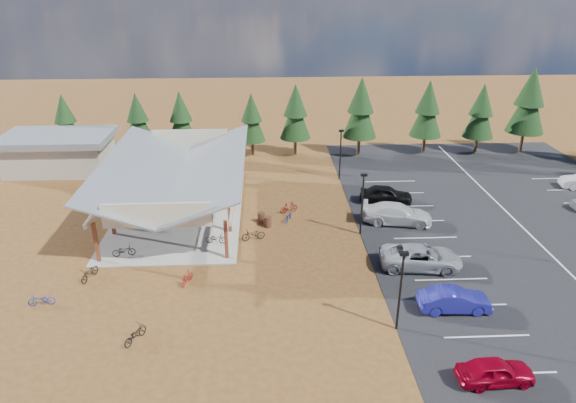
{
  "coord_description": "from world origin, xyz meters",
  "views": [
    {
      "loc": [
        -2.52,
        -34.1,
        19.05
      ],
      "look_at": [
        -0.65,
        4.68,
        1.76
      ],
      "focal_mm": 32.0,
      "sensor_mm": 36.0,
      "label": 1
    }
  ],
  "objects_px": {
    "trash_bin_0": "(268,222)",
    "lamp_post_0": "(401,286)",
    "outbuilding": "(59,152)",
    "bike_8": "(90,273)",
    "bike_pavilion": "(176,170)",
    "bike_14": "(289,217)",
    "bike_1": "(133,222)",
    "lamp_post_1": "(362,200)",
    "car_3": "(397,214)",
    "lamp_post_2": "(340,151)",
    "car_0": "(495,371)",
    "bike_5": "(188,215)",
    "bike_16": "(253,235)",
    "bike_3": "(178,183)",
    "bike_15": "(289,207)",
    "bike_2": "(164,192)",
    "bike_11": "(187,278)",
    "bike_7": "(201,176)",
    "bike_12": "(135,334)",
    "bike_4": "(216,238)",
    "bike_0": "(124,251)",
    "car_4": "(386,194)",
    "bike_10": "(41,300)",
    "car_1": "(454,300)",
    "car_2": "(421,257)",
    "trash_bin_1": "(261,218)",
    "bike_6": "(217,202)"
  },
  "relations": [
    {
      "from": "lamp_post_1",
      "to": "bike_pavilion",
      "type": "bearing_deg",
      "value": 161.57
    },
    {
      "from": "lamp_post_1",
      "to": "bike_0",
      "type": "relative_size",
      "value": 3.12
    },
    {
      "from": "trash_bin_0",
      "to": "car_3",
      "type": "xyz_separation_m",
      "value": [
        10.76,
        0.12,
        0.42
      ]
    },
    {
      "from": "outbuilding",
      "to": "trash_bin_0",
      "type": "relative_size",
      "value": 12.22
    },
    {
      "from": "trash_bin_0",
      "to": "car_0",
      "type": "bearing_deg",
      "value": -58.12
    },
    {
      "from": "bike_2",
      "to": "bike_12",
      "type": "relative_size",
      "value": 1.05
    },
    {
      "from": "bike_12",
      "to": "bike_4",
      "type": "bearing_deg",
      "value": -79.6
    },
    {
      "from": "trash_bin_1",
      "to": "bike_5",
      "type": "xyz_separation_m",
      "value": [
        -6.18,
        0.61,
        0.12
      ]
    },
    {
      "from": "bike_8",
      "to": "car_0",
      "type": "bearing_deg",
      "value": -7.64
    },
    {
      "from": "bike_8",
      "to": "bike_10",
      "type": "height_order",
      "value": "bike_8"
    },
    {
      "from": "bike_11",
      "to": "car_3",
      "type": "bearing_deg",
      "value": 49.94
    },
    {
      "from": "bike_14",
      "to": "lamp_post_2",
      "type": "bearing_deg",
      "value": 78.68
    },
    {
      "from": "bike_0",
      "to": "car_4",
      "type": "bearing_deg",
      "value": -78.71
    },
    {
      "from": "bike_2",
      "to": "car_4",
      "type": "height_order",
      "value": "car_4"
    },
    {
      "from": "bike_5",
      "to": "car_1",
      "type": "relative_size",
      "value": 0.36
    },
    {
      "from": "outbuilding",
      "to": "bike_3",
      "type": "distance_m",
      "value": 14.4
    },
    {
      "from": "lamp_post_0",
      "to": "bike_1",
      "type": "height_order",
      "value": "lamp_post_0"
    },
    {
      "from": "outbuilding",
      "to": "lamp_post_2",
      "type": "distance_m",
      "value": 29.29
    },
    {
      "from": "bike_pavilion",
      "to": "bike_1",
      "type": "xyz_separation_m",
      "value": [
        -3.25,
        -3.31,
        -3.17
      ]
    },
    {
      "from": "outbuilding",
      "to": "bike_8",
      "type": "relative_size",
      "value": 5.93
    },
    {
      "from": "bike_16",
      "to": "car_0",
      "type": "bearing_deg",
      "value": 22.75
    },
    {
      "from": "bike_7",
      "to": "bike_11",
      "type": "distance_m",
      "value": 18.37
    },
    {
      "from": "bike_2",
      "to": "bike_11",
      "type": "bearing_deg",
      "value": -162.17
    },
    {
      "from": "outbuilding",
      "to": "bike_2",
      "type": "relative_size",
      "value": 5.87
    },
    {
      "from": "bike_pavilion",
      "to": "car_3",
      "type": "relative_size",
      "value": 3.41
    },
    {
      "from": "bike_pavilion",
      "to": "lamp_post_1",
      "type": "height_order",
      "value": "lamp_post_1"
    },
    {
      "from": "bike_3",
      "to": "car_3",
      "type": "xyz_separation_m",
      "value": [
        19.29,
        -8.41,
        0.23
      ]
    },
    {
      "from": "bike_6",
      "to": "car_4",
      "type": "relative_size",
      "value": 0.41
    },
    {
      "from": "lamp_post_1",
      "to": "lamp_post_2",
      "type": "xyz_separation_m",
      "value": [
        0.0,
        12.0,
        0.0
      ]
    },
    {
      "from": "trash_bin_0",
      "to": "lamp_post_0",
      "type": "bearing_deg",
      "value": -61.62
    },
    {
      "from": "lamp_post_2",
      "to": "bike_16",
      "type": "bearing_deg",
      "value": -123.99
    },
    {
      "from": "bike_11",
      "to": "lamp_post_2",
      "type": "bearing_deg",
      "value": 78.08
    },
    {
      "from": "bike_7",
      "to": "bike_15",
      "type": "relative_size",
      "value": 1.04
    },
    {
      "from": "lamp_post_0",
      "to": "car_0",
      "type": "bearing_deg",
      "value": -48.97
    },
    {
      "from": "bike_1",
      "to": "bike_3",
      "type": "xyz_separation_m",
      "value": [
        2.35,
        8.48,
        -0.02
      ]
    },
    {
      "from": "bike_pavilion",
      "to": "car_2",
      "type": "xyz_separation_m",
      "value": [
        18.31,
        -10.3,
        -2.99
      ]
    },
    {
      "from": "bike_1",
      "to": "bike_15",
      "type": "distance_m",
      "value": 12.99
    },
    {
      "from": "bike_pavilion",
      "to": "car_3",
      "type": "bearing_deg",
      "value": -9.99
    },
    {
      "from": "outbuilding",
      "to": "car_0",
      "type": "distance_m",
      "value": 46.27
    },
    {
      "from": "bike_5",
      "to": "bike_3",
      "type": "bearing_deg",
      "value": 15.88
    },
    {
      "from": "bike_pavilion",
      "to": "bike_14",
      "type": "height_order",
      "value": "bike_pavilion"
    },
    {
      "from": "bike_2",
      "to": "car_4",
      "type": "bearing_deg",
      "value": -93.6
    },
    {
      "from": "trash_bin_0",
      "to": "bike_5",
      "type": "distance_m",
      "value": 6.85
    },
    {
      "from": "lamp_post_2",
      "to": "bike_11",
      "type": "distance_m",
      "value": 22.73
    },
    {
      "from": "lamp_post_2",
      "to": "bike_3",
      "type": "bearing_deg",
      "value": -173.43
    },
    {
      "from": "bike_5",
      "to": "bike_12",
      "type": "xyz_separation_m",
      "value": [
        -0.94,
        -15.45,
        -0.1
      ]
    },
    {
      "from": "bike_10",
      "to": "bike_12",
      "type": "xyz_separation_m",
      "value": [
        6.62,
        -3.73,
        0.04
      ]
    },
    {
      "from": "lamp_post_1",
      "to": "bike_12",
      "type": "xyz_separation_m",
      "value": [
        -15.01,
        -12.38,
        -2.51
      ]
    },
    {
      "from": "bike_pavilion",
      "to": "bike_0",
      "type": "relative_size",
      "value": 11.79
    },
    {
      "from": "lamp_post_1",
      "to": "bike_11",
      "type": "height_order",
      "value": "lamp_post_1"
    }
  ]
}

